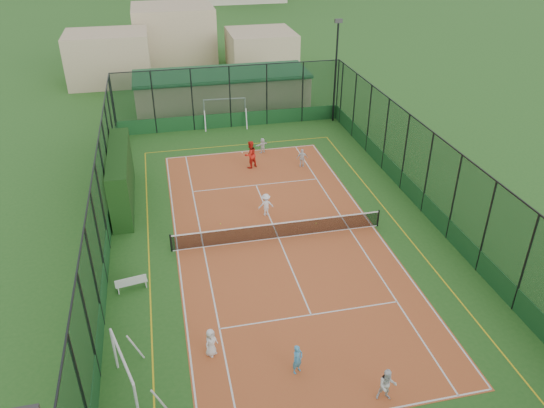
{
  "coord_description": "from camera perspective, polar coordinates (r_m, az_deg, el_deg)",
  "views": [
    {
      "loc": [
        -5.65,
        -23.67,
        16.0
      ],
      "look_at": [
        0.02,
        1.71,
        1.2
      ],
      "focal_mm": 35.0,
      "sensor_mm": 36.0,
      "label": 1
    }
  ],
  "objects": [
    {
      "name": "child_near_left",
      "position": [
        22.11,
        -6.58,
        -14.56
      ],
      "size": [
        0.74,
        0.72,
        1.28
      ],
      "primitive_type": "imported",
      "rotation": [
        0.0,
        0.0,
        0.72
      ],
      "color": "white",
      "rests_on": "court_slab"
    },
    {
      "name": "tennis_balls",
      "position": [
        30.15,
        -0.15,
        -2.3
      ],
      "size": [
        5.43,
        1.44,
        0.07
      ],
      "color": "#CCE033",
      "rests_on": "court_slab"
    },
    {
      "name": "perimeter_fence",
      "position": [
        27.83,
        0.73,
        0.62
      ],
      "size": [
        18.12,
        34.12,
        5.0
      ],
      "primitive_type": null,
      "color": "black",
      "rests_on": "ground"
    },
    {
      "name": "child_far_right",
      "position": [
        36.78,
        3.26,
        4.97
      ],
      "size": [
        0.8,
        0.38,
        1.32
      ],
      "primitive_type": "imported",
      "rotation": [
        0.0,
        0.0,
        3.06
      ],
      "color": "silver",
      "rests_on": "court_slab"
    },
    {
      "name": "child_near_mid",
      "position": [
        21.34,
        2.76,
        -16.34
      ],
      "size": [
        0.57,
        0.52,
        1.32
      ],
      "primitive_type": "imported",
      "rotation": [
        0.0,
        0.0,
        0.55
      ],
      "color": "#489DCE",
      "rests_on": "court_slab"
    },
    {
      "name": "hedge_left",
      "position": [
        33.13,
        -15.91,
        2.81
      ],
      "size": [
        1.15,
        7.64,
        3.34
      ],
      "primitive_type": "cube",
      "color": "black",
      "rests_on": "ground"
    },
    {
      "name": "child_near_right",
      "position": [
        20.82,
        12.28,
        -18.5
      ],
      "size": [
        0.8,
        0.69,
        1.42
      ],
      "primitive_type": "imported",
      "rotation": [
        0.0,
        0.0,
        -0.24
      ],
      "color": "white",
      "rests_on": "court_slab"
    },
    {
      "name": "ground",
      "position": [
        29.12,
        0.7,
        -3.68
      ],
      "size": [
        300.0,
        300.0,
        0.0
      ],
      "primitive_type": "plane",
      "color": "#265B1F",
      "rests_on": "ground"
    },
    {
      "name": "coach",
      "position": [
        36.54,
        -2.35,
        5.34
      ],
      "size": [
        1.18,
        1.1,
        1.93
      ],
      "primitive_type": "imported",
      "rotation": [
        0.0,
        0.0,
        3.65
      ],
      "color": "red",
      "rests_on": "court_slab"
    },
    {
      "name": "child_far_back",
      "position": [
        38.98,
        -1.03,
        6.33
      ],
      "size": [
        1.09,
        0.73,
        1.12
      ],
      "primitive_type": "imported",
      "rotation": [
        0.0,
        0.0,
        3.57
      ],
      "color": "silver",
      "rests_on": "court_slab"
    },
    {
      "name": "tennis_net",
      "position": [
        28.84,
        0.7,
        -2.8
      ],
      "size": [
        11.67,
        0.12,
        1.06
      ],
      "primitive_type": null,
      "color": "black",
      "rests_on": "ground"
    },
    {
      "name": "floodlight_ne",
      "position": [
        44.33,
        6.85,
        13.91
      ],
      "size": [
        0.6,
        0.26,
        8.25
      ],
      "primitive_type": null,
      "color": "black",
      "rests_on": "ground"
    },
    {
      "name": "futsal_goal_near",
      "position": [
        21.01,
        -15.53,
        -17.32
      ],
      "size": [
        3.25,
        1.76,
        2.01
      ],
      "primitive_type": null,
      "rotation": [
        0.0,
        0.0,
        1.86
      ],
      "color": "white",
      "rests_on": "ground"
    },
    {
      "name": "court_slab",
      "position": [
        29.12,
        0.7,
        -3.67
      ],
      "size": [
        11.17,
        23.97,
        0.01
      ],
      "primitive_type": "cube",
      "color": "#BC4C29",
      "rests_on": "ground"
    },
    {
      "name": "child_far_left",
      "position": [
        30.87,
        -0.66,
        -0.07
      ],
      "size": [
        0.91,
        0.54,
        1.38
      ],
      "primitive_type": "imported",
      "rotation": [
        0.0,
        0.0,
        3.17
      ],
      "color": "white",
      "rests_on": "court_slab"
    },
    {
      "name": "white_bench",
      "position": [
        26.15,
        -14.89,
        -8.13
      ],
      "size": [
        1.51,
        0.65,
        0.82
      ],
      "primitive_type": null,
      "rotation": [
        0.0,
        0.0,
        0.17
      ],
      "color": "white",
      "rests_on": "ground"
    },
    {
      "name": "clubhouse",
      "position": [
        48.22,
        -5.4,
        12.12
      ],
      "size": [
        15.2,
        7.2,
        3.15
      ],
      "primitive_type": null,
      "color": "tan",
      "rests_on": "ground"
    },
    {
      "name": "futsal_goal_far",
      "position": [
        44.11,
        -5.1,
        9.81
      ],
      "size": [
        3.51,
        1.22,
        2.23
      ],
      "primitive_type": null,
      "rotation": [
        0.0,
        0.0,
        -0.06
      ],
      "color": "white",
      "rests_on": "ground"
    }
  ]
}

